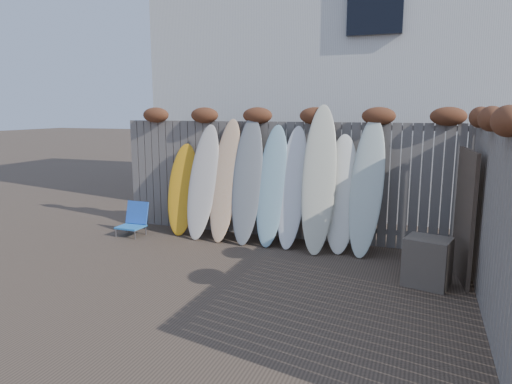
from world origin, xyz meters
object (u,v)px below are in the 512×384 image
(wooden_crate, at_px, (427,262))
(surfboard_0, at_px, (183,189))
(beach_chair, at_px, (134,220))
(lattice_panel, at_px, (464,215))

(wooden_crate, xyz_separation_m, surfboard_0, (-4.13, 1.16, 0.49))
(beach_chair, relative_size, lattice_panel, 0.34)
(wooden_crate, distance_m, lattice_panel, 0.83)
(beach_chair, xyz_separation_m, surfboard_0, (0.77, 0.40, 0.53))
(wooden_crate, relative_size, lattice_panel, 0.36)
(lattice_panel, bearing_deg, wooden_crate, -137.74)
(lattice_panel, distance_m, surfboard_0, 4.60)
(wooden_crate, bearing_deg, surfboard_0, 164.36)
(beach_chair, bearing_deg, surfboard_0, 27.52)
(wooden_crate, relative_size, surfboard_0, 0.37)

